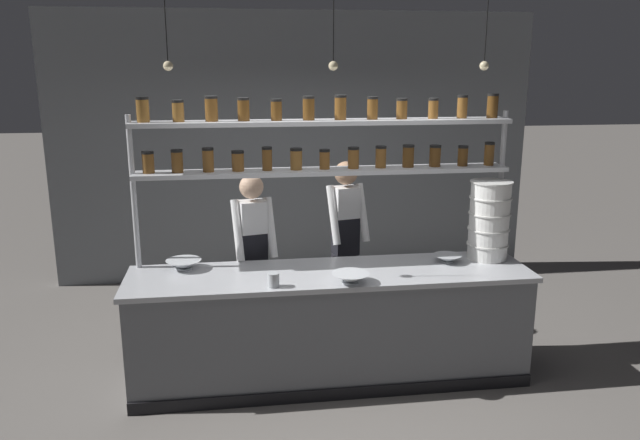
{
  "coord_description": "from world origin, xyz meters",
  "views": [
    {
      "loc": [
        -0.74,
        -4.64,
        2.53
      ],
      "look_at": [
        -0.06,
        0.2,
        1.3
      ],
      "focal_mm": 35.0,
      "sensor_mm": 36.0,
      "label": 1
    }
  ],
  "objects_px": {
    "spice_shelf_unit": "(323,150)",
    "container_stack": "(489,220)",
    "prep_bowl_center_back": "(351,278)",
    "chef_center": "(346,237)",
    "prep_bowl_near_left": "(184,265)",
    "prep_bowl_center_front": "(447,259)",
    "serving_cup_front": "(274,280)",
    "chef_left": "(253,254)"
  },
  "relations": [
    {
      "from": "prep_bowl_near_left",
      "to": "prep_bowl_center_front",
      "type": "distance_m",
      "value": 2.16
    },
    {
      "from": "chef_center",
      "to": "prep_bowl_center_front",
      "type": "bearing_deg",
      "value": -57.89
    },
    {
      "from": "spice_shelf_unit",
      "to": "serving_cup_front",
      "type": "relative_size",
      "value": 28.55
    },
    {
      "from": "prep_bowl_center_back",
      "to": "serving_cup_front",
      "type": "height_order",
      "value": "serving_cup_front"
    },
    {
      "from": "chef_center",
      "to": "container_stack",
      "type": "distance_m",
      "value": 1.32
    },
    {
      "from": "chef_left",
      "to": "container_stack",
      "type": "bearing_deg",
      "value": -23.75
    },
    {
      "from": "container_stack",
      "to": "prep_bowl_center_front",
      "type": "bearing_deg",
      "value": -170.96
    },
    {
      "from": "spice_shelf_unit",
      "to": "container_stack",
      "type": "bearing_deg",
      "value": -6.91
    },
    {
      "from": "spice_shelf_unit",
      "to": "prep_bowl_center_back",
      "type": "relative_size",
      "value": 10.79
    },
    {
      "from": "container_stack",
      "to": "serving_cup_front",
      "type": "relative_size",
      "value": 6.16
    },
    {
      "from": "container_stack",
      "to": "prep_bowl_center_front",
      "type": "distance_m",
      "value": 0.48
    },
    {
      "from": "prep_bowl_near_left",
      "to": "spice_shelf_unit",
      "type": "bearing_deg",
      "value": 5.05
    },
    {
      "from": "chef_left",
      "to": "chef_center",
      "type": "distance_m",
      "value": 0.9
    },
    {
      "from": "prep_bowl_center_back",
      "to": "serving_cup_front",
      "type": "distance_m",
      "value": 0.58
    },
    {
      "from": "chef_left",
      "to": "prep_bowl_near_left",
      "type": "distance_m",
      "value": 0.66
    },
    {
      "from": "prep_bowl_center_front",
      "to": "chef_left",
      "type": "bearing_deg",
      "value": 164.03
    },
    {
      "from": "container_stack",
      "to": "prep_bowl_near_left",
      "type": "height_order",
      "value": "container_stack"
    },
    {
      "from": "chef_left",
      "to": "prep_bowl_near_left",
      "type": "bearing_deg",
      "value": -162.27
    },
    {
      "from": "chef_center",
      "to": "container_stack",
      "type": "xyz_separation_m",
      "value": [
        1.09,
        -0.67,
        0.29
      ]
    },
    {
      "from": "container_stack",
      "to": "serving_cup_front",
      "type": "bearing_deg",
      "value": -166.44
    },
    {
      "from": "serving_cup_front",
      "to": "prep_bowl_center_front",
      "type": "bearing_deg",
      "value": 14.68
    },
    {
      "from": "spice_shelf_unit",
      "to": "prep_bowl_center_front",
      "type": "xyz_separation_m",
      "value": [
        1.01,
        -0.23,
        -0.89
      ]
    },
    {
      "from": "container_stack",
      "to": "prep_bowl_center_front",
      "type": "relative_size",
      "value": 2.83
    },
    {
      "from": "serving_cup_front",
      "to": "chef_left",
      "type": "bearing_deg",
      "value": 98.01
    },
    {
      "from": "chef_center",
      "to": "serving_cup_front",
      "type": "xyz_separation_m",
      "value": [
        -0.74,
        -1.11,
        0.01
      ]
    },
    {
      "from": "chef_left",
      "to": "chef_center",
      "type": "xyz_separation_m",
      "value": [
        0.86,
        0.27,
        0.04
      ]
    },
    {
      "from": "spice_shelf_unit",
      "to": "prep_bowl_near_left",
      "type": "xyz_separation_m",
      "value": [
        -1.14,
        -0.1,
        -0.89
      ]
    },
    {
      "from": "chef_left",
      "to": "chef_center",
      "type": "height_order",
      "value": "chef_center"
    },
    {
      "from": "prep_bowl_center_back",
      "to": "chef_center",
      "type": "bearing_deg",
      "value": 81.6
    },
    {
      "from": "chef_center",
      "to": "prep_bowl_center_back",
      "type": "xyz_separation_m",
      "value": [
        -0.16,
        -1.11,
        -0.0
      ]
    },
    {
      "from": "prep_bowl_near_left",
      "to": "serving_cup_front",
      "type": "height_order",
      "value": "serving_cup_front"
    },
    {
      "from": "chef_left",
      "to": "prep_bowl_center_back",
      "type": "xyz_separation_m",
      "value": [
        0.7,
        -0.84,
        0.03
      ]
    },
    {
      "from": "spice_shelf_unit",
      "to": "container_stack",
      "type": "relative_size",
      "value": 4.63
    },
    {
      "from": "prep_bowl_near_left",
      "to": "prep_bowl_center_front",
      "type": "xyz_separation_m",
      "value": [
        2.15,
        -0.13,
        -0.01
      ]
    },
    {
      "from": "container_stack",
      "to": "serving_cup_front",
      "type": "distance_m",
      "value": 1.91
    },
    {
      "from": "spice_shelf_unit",
      "to": "prep_bowl_center_front",
      "type": "height_order",
      "value": "spice_shelf_unit"
    },
    {
      "from": "prep_bowl_center_front",
      "to": "serving_cup_front",
      "type": "xyz_separation_m",
      "value": [
        -1.47,
        -0.38,
        0.02
      ]
    },
    {
      "from": "spice_shelf_unit",
      "to": "prep_bowl_center_back",
      "type": "xyz_separation_m",
      "value": [
        0.12,
        -0.61,
        -0.89
      ]
    },
    {
      "from": "chef_left",
      "to": "prep_bowl_near_left",
      "type": "relative_size",
      "value": 5.7
    },
    {
      "from": "container_stack",
      "to": "chef_left",
      "type": "bearing_deg",
      "value": 168.57
    },
    {
      "from": "spice_shelf_unit",
      "to": "serving_cup_front",
      "type": "height_order",
      "value": "spice_shelf_unit"
    },
    {
      "from": "chef_left",
      "to": "prep_bowl_near_left",
      "type": "height_order",
      "value": "chef_left"
    }
  ]
}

